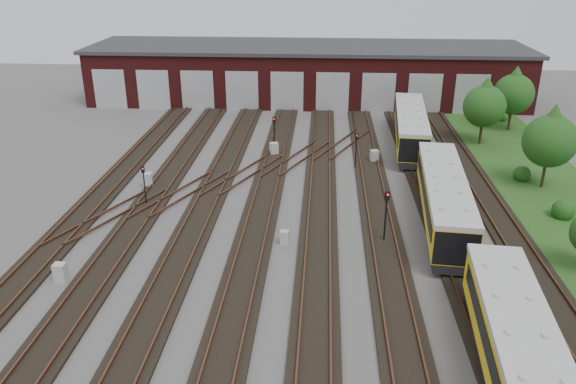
{
  "coord_description": "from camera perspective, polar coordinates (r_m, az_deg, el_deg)",
  "views": [
    {
      "loc": [
        2.15,
        -27.07,
        16.52
      ],
      "look_at": [
        -0.08,
        6.54,
        2.0
      ],
      "focal_mm": 35.0,
      "sensor_mm": 36.0,
      "label": 1
    }
  ],
  "objects": [
    {
      "name": "tree_2",
      "position": [
        45.4,
        25.17,
        5.29
      ],
      "size": [
        3.91,
        3.91,
        6.48
      ],
      "color": "#312616",
      "rests_on": "ground"
    },
    {
      "name": "tree_0",
      "position": [
        54.19,
        19.39,
        8.69
      ],
      "size": [
        3.79,
        3.79,
        6.28
      ],
      "color": "#312616",
      "rests_on": "ground"
    },
    {
      "name": "relay_cabinet_2",
      "position": [
        34.31,
        -0.35,
        -4.64
      ],
      "size": [
        0.57,
        0.49,
        0.87
      ],
      "primitive_type": "cube",
      "rotation": [
        0.0,
        0.0,
        -0.12
      ],
      "color": "#B4B5B9",
      "rests_on": "ground"
    },
    {
      "name": "maintenance_shed",
      "position": [
        68.39,
        1.95,
        12.07
      ],
      "size": [
        51.0,
        12.5,
        6.35
      ],
      "color": "#4B1214",
      "rests_on": "ground"
    },
    {
      "name": "relay_cabinet_1",
      "position": [
        43.72,
        -14.07,
        1.18
      ],
      "size": [
        0.78,
        0.7,
        1.13
      ],
      "primitive_type": "cube",
      "rotation": [
        0.0,
        0.0,
        0.21
      ],
      "color": "#B4B5B9",
      "rests_on": "ground"
    },
    {
      "name": "signal_mast_0",
      "position": [
        40.15,
        -14.42,
        1.13
      ],
      "size": [
        0.26,
        0.25,
        2.9
      ],
      "rotation": [
        0.0,
        0.0,
        0.28
      ],
      "color": "black",
      "rests_on": "ground"
    },
    {
      "name": "track_network",
      "position": [
        32.25,
        -0.87,
        -7.28
      ],
      "size": [
        30.4,
        70.0,
        0.33
      ],
      "color": "black",
      "rests_on": "ground"
    },
    {
      "name": "relay_cabinet_4",
      "position": [
        48.02,
        8.76,
        3.6
      ],
      "size": [
        0.77,
        0.7,
        1.08
      ],
      "primitive_type": "cube",
      "rotation": [
        0.0,
        0.0,
        0.28
      ],
      "color": "#B4B5B9",
      "rests_on": "ground"
    },
    {
      "name": "relay_cabinet_3",
      "position": [
        49.19,
        -1.43,
        4.39
      ],
      "size": [
        0.85,
        0.79,
        1.14
      ],
      "primitive_type": "cube",
      "rotation": [
        0.0,
        0.0,
        0.39
      ],
      "color": "#B4B5B9",
      "rests_on": "ground"
    },
    {
      "name": "relay_cabinet_0",
      "position": [
        32.96,
        -22.11,
        -7.59
      ],
      "size": [
        0.67,
        0.56,
        1.07
      ],
      "primitive_type": "cube",
      "rotation": [
        0.0,
        0.0,
        -0.05
      ],
      "color": "#B4B5B9",
      "rests_on": "ground"
    },
    {
      "name": "bush_1",
      "position": [
        47.39,
        22.71,
        1.9
      ],
      "size": [
        1.34,
        1.34,
        1.34
      ],
      "primitive_type": "sphere",
      "color": "#164313",
      "rests_on": "ground"
    },
    {
      "name": "bush_0",
      "position": [
        41.76,
        26.22,
        -1.42
      ],
      "size": [
        1.49,
        1.49,
        1.49
      ],
      "primitive_type": "sphere",
      "color": "#164313",
      "rests_on": "ground"
    },
    {
      "name": "ground",
      "position": [
        31.79,
        -0.65,
        -7.99
      ],
      "size": [
        120.0,
        120.0,
        0.0
      ],
      "primitive_type": "plane",
      "color": "#4B4846",
      "rests_on": "ground"
    },
    {
      "name": "signal_mast_1",
      "position": [
        49.41,
        -1.41,
        6.35
      ],
      "size": [
        0.3,
        0.28,
        3.27
      ],
      "rotation": [
        0.0,
        0.0,
        -0.07
      ],
      "color": "black",
      "rests_on": "ground"
    },
    {
      "name": "grass_verge",
      "position": [
        43.94,
        26.01,
        -1.23
      ],
      "size": [
        8.0,
        55.0,
        0.05
      ],
      "primitive_type": "cube",
      "color": "#1E4C19",
      "rests_on": "ground"
    },
    {
      "name": "tree_1",
      "position": [
        59.6,
        22.01,
        9.65
      ],
      "size": [
        3.88,
        3.88,
        6.44
      ],
      "color": "#312616",
      "rests_on": "ground"
    },
    {
      "name": "metro_train",
      "position": [
        37.59,
        15.52,
        -0.58
      ],
      "size": [
        3.84,
        46.39,
        2.94
      ],
      "rotation": [
        0.0,
        0.0,
        -0.09
      ],
      "color": "black",
      "rests_on": "ground"
    },
    {
      "name": "signal_mast_2",
      "position": [
        45.93,
        6.95,
        4.62
      ],
      "size": [
        0.26,
        0.25,
        3.01
      ],
      "rotation": [
        0.0,
        0.0,
        0.2
      ],
      "color": "black",
      "rests_on": "ground"
    },
    {
      "name": "bush_2",
      "position": [
        63.55,
        20.93,
        7.25
      ],
      "size": [
        1.15,
        1.15,
        1.15
      ],
      "primitive_type": "sphere",
      "color": "#164313",
      "rests_on": "ground"
    },
    {
      "name": "signal_mast_3",
      "position": [
        34.27,
        9.94,
        -1.82
      ],
      "size": [
        0.3,
        0.29,
        3.38
      ],
      "rotation": [
        0.0,
        0.0,
        0.23
      ],
      "color": "black",
      "rests_on": "ground"
    }
  ]
}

